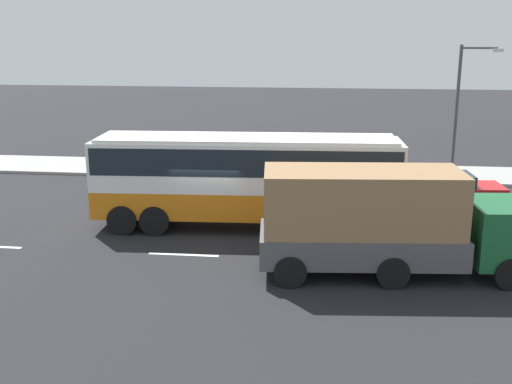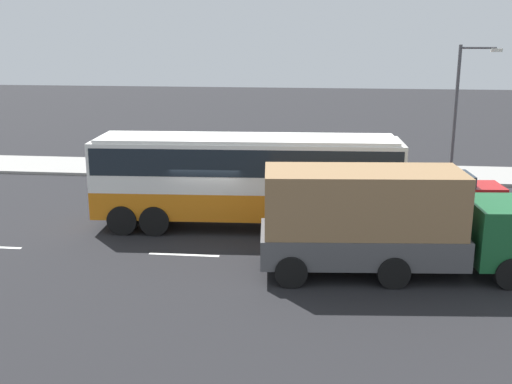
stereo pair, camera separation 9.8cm
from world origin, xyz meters
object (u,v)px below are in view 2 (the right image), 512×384
coach_bus (247,172)px  car_red_compact (448,189)px  street_lamp (461,104)px  cargo_truck (385,220)px  pedestrian_near_curb (362,159)px

coach_bus → car_red_compact: (8.13, 3.66, -1.38)m
car_red_compact → street_lamp: 5.35m
coach_bus → car_red_compact: bearing=21.2°
coach_bus → cargo_truck: coach_bus is taller
car_red_compact → pedestrian_near_curb: size_ratio=2.81×
cargo_truck → pedestrian_near_curb: size_ratio=5.32×
coach_bus → street_lamp: street_lamp is taller
pedestrian_near_curb → street_lamp: bearing=-157.7°
car_red_compact → coach_bus: bearing=-160.8°
cargo_truck → car_red_compact: size_ratio=1.89×
car_red_compact → pedestrian_near_curb: (-3.35, 4.86, 0.26)m
street_lamp → pedestrian_near_curb: bearing=171.3°
street_lamp → car_red_compact: bearing=-104.8°
coach_bus → street_lamp: size_ratio=1.77×
pedestrian_near_curb → car_red_compact: bearing=155.5°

